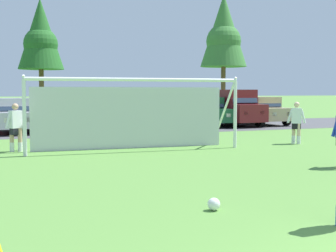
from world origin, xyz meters
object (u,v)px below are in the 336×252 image
object	(u,v)px
soccer_ball	(214,204)
soccer_goal	(132,113)
parked_car_slot_right	(205,112)
parked_car_slot_far_right	(233,107)
player_winger_left	(296,123)
parked_car_slot_center_right	(132,108)
parked_car_slot_center_left	(13,115)
player_midfield_center	(16,127)
parked_car_slot_end	(262,111)
parked_car_slot_center	(59,109)

from	to	relation	value
soccer_ball	soccer_goal	world-z (taller)	soccer_goal
parked_car_slot_right	parked_car_slot_far_right	distance (m)	1.84
player_winger_left	parked_car_slot_center_right	world-z (taller)	parked_car_slot_center_right
soccer_ball	parked_car_slot_far_right	size ratio (longest dim) A/B	0.05
parked_car_slot_center_left	parked_car_slot_right	distance (m)	10.74
player_midfield_center	parked_car_slot_center_right	xyz separation A→B (m)	(7.13, 9.48, 0.29)
parked_car_slot_right	parked_car_slot_end	distance (m)	3.98
parked_car_slot_right	player_midfield_center	bearing A→B (deg)	-143.78
player_midfield_center	player_winger_left	world-z (taller)	same
parked_car_slot_center_left	parked_car_slot_right	world-z (taller)	same
parked_car_slot_right	parked_car_slot_center_left	bearing A→B (deg)	-178.17
soccer_goal	player_midfield_center	xyz separation A→B (m)	(-3.88, 0.73, -0.47)
player_winger_left	parked_car_slot_center	bearing A→B (deg)	126.10
player_midfield_center	parked_car_slot_end	bearing A→B (deg)	28.65
parked_car_slot_center_right	parked_car_slot_right	xyz separation A→B (m)	(4.02, -1.31, -0.24)
player_midfield_center	parked_car_slot_right	size ratio (longest dim) A/B	0.38
soccer_goal	parked_car_slot_center_left	xyz separation A→B (m)	(-3.47, 8.55, -0.42)
player_winger_left	parked_car_slot_end	xyz separation A→B (m)	(4.78, 9.78, 0.05)
parked_car_slot_far_right	soccer_ball	bearing A→B (deg)	-120.50
soccer_ball	parked_car_slot_center_left	distance (m)	17.59
parked_car_slot_end	parked_car_slot_far_right	bearing A→B (deg)	-175.39
player_winger_left	soccer_goal	bearing A→B (deg)	173.05
parked_car_slot_center_left	parked_car_slot_end	world-z (taller)	same
parked_car_slot_center_right	parked_car_slot_end	distance (m)	8.09
player_midfield_center	parked_car_slot_center_right	size ratio (longest dim) A/B	0.35
parked_car_slot_center_left	soccer_ball	bearing A→B (deg)	-83.04
soccer_ball	parked_car_slot_end	size ratio (longest dim) A/B	0.05
soccer_goal	parked_car_slot_far_right	size ratio (longest dim) A/B	1.62
player_midfield_center	parked_car_slot_end	xyz separation A→B (m)	(15.13, 8.27, 0.05)
parked_car_slot_center_right	parked_car_slot_end	bearing A→B (deg)	-8.59
parked_car_slot_far_right	parked_car_slot_end	size ratio (longest dim) A/B	1.10
soccer_goal	parked_car_slot_center_right	size ratio (longest dim) A/B	1.60
soccer_ball	parked_car_slot_center_left	size ratio (longest dim) A/B	0.05
soccer_ball	soccer_goal	distance (m)	9.07
parked_car_slot_center_right	soccer_goal	bearing A→B (deg)	-107.67
parked_car_slot_center	parked_car_slot_right	bearing A→B (deg)	-4.35
parked_car_slot_end	parked_car_slot_center	bearing A→B (deg)	177.52
parked_car_slot_center_right	parked_car_slot_far_right	distance (m)	6.00
parked_car_slot_center_right	parked_car_slot_end	world-z (taller)	parked_car_slot_center_right
soccer_goal	parked_car_slot_center_left	world-z (taller)	soccer_goal
soccer_ball	parked_car_slot_end	world-z (taller)	parked_car_slot_end
parked_car_slot_center_right	player_midfield_center	bearing A→B (deg)	-126.98
player_midfield_center	parked_car_slot_center	world-z (taller)	parked_car_slot_center
parked_car_slot_center	parked_car_slot_center_right	size ratio (longest dim) A/B	0.99
parked_car_slot_center	parked_car_slot_far_right	bearing A→B (deg)	-3.99
player_winger_left	parked_car_slot_center_right	size ratio (longest dim) A/B	0.35
parked_car_slot_center	parked_car_slot_right	size ratio (longest dim) A/B	1.10
parked_car_slot_center_right	parked_car_slot_right	size ratio (longest dim) A/B	1.10
parked_car_slot_center	parked_car_slot_end	xyz separation A→B (m)	(12.30, -0.53, -0.24)
parked_car_slot_center_left	parked_car_slot_center_right	distance (m)	6.92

